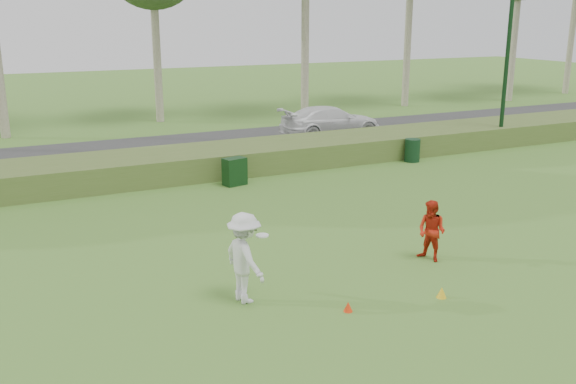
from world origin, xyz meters
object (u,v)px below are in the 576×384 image
cone_orange (348,307)px  cone_yellow (442,292)px  lamp_post (511,18)px  trash_bin (412,150)px  utility_cabinet (235,172)px  player_red (432,231)px  player_white (245,258)px  car_right (331,121)px

cone_orange → cone_yellow: (2.11, -0.29, 0.02)m
cone_yellow → lamp_post: bearing=42.7°
trash_bin → lamp_post: bearing=8.4°
cone_orange → trash_bin: trash_bin is taller
cone_yellow → trash_bin: 13.09m
lamp_post → utility_cabinet: 14.24m
cone_yellow → player_red: bearing=58.6°
player_red → utility_cabinet: (-1.69, 8.72, -0.27)m
lamp_post → player_white: bearing=-148.6°
car_right → player_red: bearing=161.3°
player_white → cone_orange: 2.32m
lamp_post → player_white: 19.83m
player_red → car_right: size_ratio=0.30×
cone_orange → trash_bin: size_ratio=0.22×
utility_cabinet → trash_bin: utility_cabinet is taller
lamp_post → trash_bin: bearing=-171.6°
lamp_post → player_white: (-16.46, -10.04, -4.64)m
lamp_post → player_red: 15.94m
player_white → utility_cabinet: bearing=-29.3°
player_white → cone_orange: (1.67, -1.36, -0.85)m
player_white → utility_cabinet: 9.47m
trash_bin → player_red: bearing=-124.0°
lamp_post → car_right: size_ratio=1.65×
lamp_post → player_red: (-11.55, -9.87, -4.85)m
lamp_post → trash_bin: lamp_post is taller
cone_orange → utility_cabinet: size_ratio=0.21×
player_white → car_right: 18.66m
car_right → trash_bin: bearing=-174.4°
utility_cabinet → trash_bin: size_ratio=1.04×
utility_cabinet → car_right: (7.45, 6.41, 0.30)m
lamp_post → cone_orange: lamp_post is taller
cone_yellow → car_right: car_right is taller
player_red → trash_bin: 10.94m
lamp_post → cone_yellow: 18.09m
player_red → cone_orange: size_ratio=7.29×
utility_cabinet → car_right: bearing=27.7°
trash_bin → player_white: bearing=-140.1°
lamp_post → cone_yellow: size_ratio=34.53×
utility_cabinet → lamp_post: bearing=-8.0°
player_white → car_right: player_white is taller
cone_yellow → cone_orange: bearing=172.1°
player_white → car_right: bearing=-44.4°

